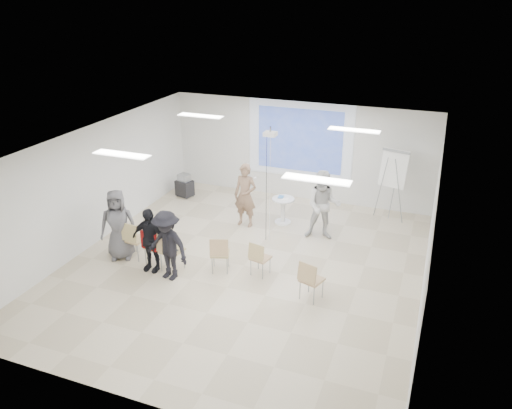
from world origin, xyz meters
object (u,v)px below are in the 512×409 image
(audience_outer, at_px, (118,221))
(flipchart_easel, at_px, (394,169))
(player_right, at_px, (324,202))
(chair_right_far, at_px, (310,278))
(chair_center, at_px, (220,252))
(audience_left, at_px, (149,235))
(chair_right_inner, at_px, (259,256))
(laptop, at_px, (172,249))
(pedestal_table, at_px, (283,209))
(chair_left_mid, at_px, (153,245))
(chair_left_inner, at_px, (170,249))
(chair_far_left, at_px, (133,237))
(av_cart, at_px, (185,186))
(player_left, at_px, (245,191))
(audience_mid, at_px, (167,241))

(audience_outer, relative_size, flipchart_easel, 0.96)
(player_right, bearing_deg, chair_right_far, -93.12)
(chair_center, xyz_separation_m, chair_right_far, (2.21, -0.37, 0.01))
(player_right, height_order, audience_outer, player_right)
(player_right, height_order, audience_left, player_right)
(chair_center, relative_size, audience_left, 0.51)
(chair_right_inner, bearing_deg, chair_right_far, -10.00)
(chair_right_inner, distance_m, laptop, 2.00)
(chair_right_inner, bearing_deg, flipchart_easel, 72.21)
(pedestal_table, relative_size, chair_left_mid, 0.83)
(player_right, distance_m, chair_left_mid, 4.38)
(chair_left_inner, xyz_separation_m, chair_right_far, (3.29, 0.01, -0.05))
(chair_right_inner, height_order, flipchart_easel, flipchart_easel)
(chair_far_left, height_order, chair_center, chair_far_left)
(flipchart_easel, bearing_deg, chair_far_left, -124.81)
(chair_left_mid, distance_m, flipchart_easel, 6.72)
(chair_center, relative_size, audience_outer, 0.46)
(flipchart_easel, bearing_deg, av_cart, -159.29)
(player_right, distance_m, laptop, 4.00)
(chair_far_left, xyz_separation_m, chair_center, (2.19, 0.15, -0.04))
(chair_left_mid, bearing_deg, av_cart, 119.79)
(chair_far_left, distance_m, audience_outer, 0.54)
(audience_outer, bearing_deg, av_cart, 69.47)
(chair_far_left, relative_size, flipchart_easel, 0.47)
(pedestal_table, bearing_deg, flipchart_easel, 25.39)
(pedestal_table, distance_m, chair_left_mid, 3.90)
(chair_left_mid, xyz_separation_m, flipchart_easel, (4.84, 4.56, 0.95))
(player_right, distance_m, flipchart_easel, 2.37)
(chair_right_far, distance_m, laptop, 3.28)
(chair_far_left, relative_size, laptop, 2.63)
(pedestal_table, height_order, audience_left, audience_left)
(player_left, distance_m, audience_left, 3.19)
(audience_outer, relative_size, av_cart, 2.68)
(audience_mid, xyz_separation_m, audience_outer, (-1.57, 0.42, 0.05))
(player_left, distance_m, chair_right_inner, 2.72)
(chair_left_mid, distance_m, chair_right_inner, 2.51)
(audience_left, bearing_deg, chair_left_inner, 9.68)
(chair_far_left, relative_size, chair_left_mid, 1.05)
(laptop, bearing_deg, pedestal_table, -108.78)
(av_cart, bearing_deg, chair_left_mid, -56.04)
(chair_left_mid, relative_size, chair_right_inner, 1.09)
(chair_far_left, bearing_deg, laptop, 0.04)
(chair_far_left, xyz_separation_m, flipchart_easel, (5.44, 4.45, 0.93))
(pedestal_table, distance_m, av_cart, 3.57)
(player_left, height_order, flipchart_easel, flipchart_easel)
(chair_right_inner, distance_m, chair_right_far, 1.43)
(chair_center, height_order, chair_right_inner, chair_center)
(pedestal_table, xyz_separation_m, chair_left_mid, (-2.12, -3.27, 0.12))
(player_left, relative_size, chair_far_left, 2.07)
(audience_mid, distance_m, audience_outer, 1.62)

